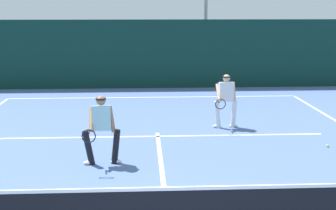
{
  "coord_description": "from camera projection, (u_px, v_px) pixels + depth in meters",
  "views": [
    {
      "loc": [
        -0.38,
        -6.13,
        3.42
      ],
      "look_at": [
        0.24,
        5.38,
        1.0
      ],
      "focal_mm": 50.28,
      "sensor_mm": 36.0,
      "label": 1
    }
  ],
  "objects": [
    {
      "name": "court_line_baseline_far",
      "position": [
        153.0,
        97.0,
        18.05
      ],
      "size": [
        10.98,
        0.1,
        0.01
      ],
      "primitive_type": "cube",
      "color": "white",
      "rests_on": "ground_plane"
    },
    {
      "name": "court_line_service",
      "position": [
        158.0,
        136.0,
        12.63
      ],
      "size": [
        8.96,
        0.1,
        0.01
      ],
      "primitive_type": "cube",
      "color": "white",
      "rests_on": "ground_plane"
    },
    {
      "name": "court_line_centre",
      "position": [
        162.0,
        173.0,
        9.84
      ],
      "size": [
        0.1,
        6.4,
        0.01
      ],
      "primitive_type": "cube",
      "color": "white",
      "rests_on": "ground_plane"
    },
    {
      "name": "player_near",
      "position": [
        101.0,
        127.0,
        10.24
      ],
      "size": [
        0.87,
        0.87,
        1.54
      ],
      "rotation": [
        0.0,
        0.0,
        3.24
      ],
      "color": "black",
      "rests_on": "ground_plane"
    },
    {
      "name": "player_far",
      "position": [
        226.0,
        99.0,
        13.37
      ],
      "size": [
        0.77,
        0.86,
        1.55
      ],
      "rotation": [
        0.0,
        0.0,
        3.17
      ],
      "color": "silver",
      "rests_on": "ground_plane"
    },
    {
      "name": "tennis_ball_extra",
      "position": [
        328.0,
        146.0,
        11.66
      ],
      "size": [
        0.07,
        0.07,
        0.07
      ],
      "primitive_type": "sphere",
      "color": "#D1E033",
      "rests_on": "ground_plane"
    },
    {
      "name": "back_fence_windscreen",
      "position": [
        152.0,
        54.0,
        19.86
      ],
      "size": [
        19.3,
        0.12,
        2.89
      ],
      "primitive_type": "cube",
      "color": "#0D2E27",
      "rests_on": "ground_plane"
    }
  ]
}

